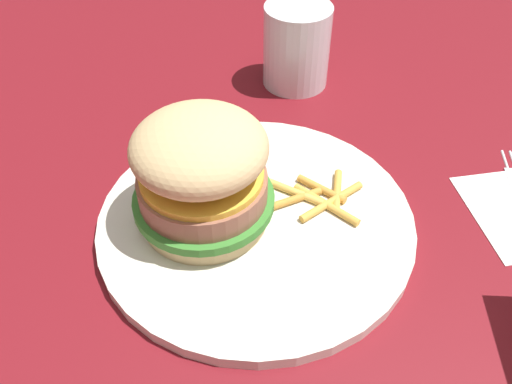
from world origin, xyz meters
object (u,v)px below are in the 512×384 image
plate (256,221)px  drink_glass (296,50)px  fries_pile (319,197)px  sandwich (201,173)px

plate → drink_glass: 0.24m
fries_pile → drink_glass: size_ratio=0.93×
plate → fries_pile: 0.06m
sandwich → drink_glass: size_ratio=1.28×
plate → fries_pile: size_ratio=3.17×
sandwich → fries_pile: sandwich is taller
plate → sandwich: (-0.04, 0.01, 0.06)m
plate → sandwich: size_ratio=2.30×
sandwich → fries_pile: (0.10, -0.00, -0.05)m
plate → fries_pile: fries_pile is taller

